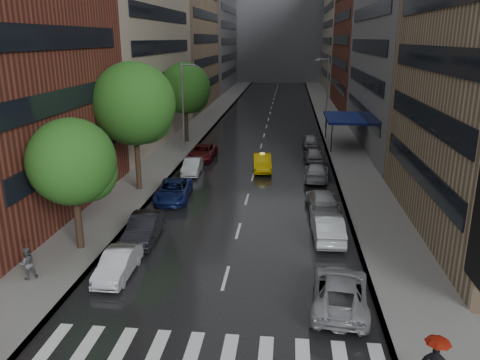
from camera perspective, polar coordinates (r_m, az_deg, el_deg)
name	(u,v)px	position (r m, az deg, el deg)	size (l,w,h in m)	color
ground	(213,325)	(20.55, -3.32, -17.19)	(220.00, 220.00, 0.00)	gray
road	(268,122)	(67.82, 3.41, 7.13)	(14.00, 140.00, 0.01)	black
sidewalk_left	(206,120)	(68.78, -4.16, 7.31)	(4.00, 140.00, 0.15)	gray
sidewalk_right	(331,122)	(68.02, 11.06, 6.94)	(4.00, 140.00, 0.15)	gray
crosswalk	(210,356)	(18.91, -3.70, -20.58)	(13.15, 2.80, 0.01)	silver
buildings_left	(175,8)	(77.77, -7.88, 20.08)	(8.00, 108.00, 38.00)	maroon
buildings_right	(375,13)	(74.55, 16.16, 19.01)	(8.05, 109.10, 36.00)	#937A5B
building_far	(280,21)	(134.88, 4.94, 18.78)	(40.00, 14.00, 32.00)	slate
tree_near	(72,162)	(26.66, -19.82, 2.08)	(4.72, 4.72, 7.52)	#382619
tree_mid	(134,104)	(36.20, -12.80, 9.04)	(6.23, 6.23, 9.93)	#382619
tree_far	(185,88)	(53.30, -6.69, 11.05)	(5.65, 5.65, 9.00)	#382619
taxi	(262,162)	(42.32, 2.72, 2.16)	(1.57, 4.50, 1.48)	yellow
parked_cars_left	(178,185)	(36.16, -7.61, -0.62)	(2.74, 28.45, 1.53)	#ABAFB5
parked_cars_right	(321,193)	(34.53, 9.80, -1.54)	(2.94, 37.13, 1.57)	gray
ped_black_umbrella	(26,256)	(25.23, -24.62, -8.38)	(1.02, 0.99, 2.09)	#49494E
ped_red_umbrella	(436,358)	(17.84, 22.76, -19.41)	(1.07, 0.82, 2.01)	black
street_lamp_left	(184,106)	(48.41, -6.88, 8.94)	(1.74, 0.22, 9.00)	gray
street_lamp_right	(327,92)	(62.31, 10.51, 10.55)	(1.74, 0.22, 9.00)	gray
awning	(344,118)	(52.80, 12.57, 7.39)	(4.00, 8.00, 3.12)	navy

